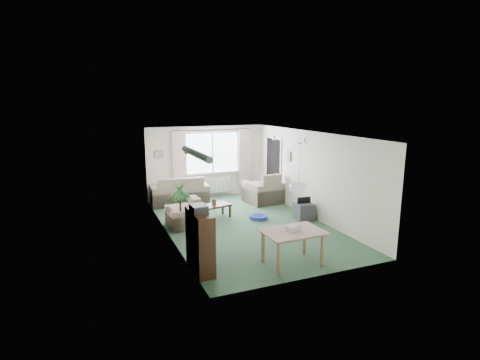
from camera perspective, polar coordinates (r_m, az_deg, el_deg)
name	(u,v)px	position (r m, az deg, el deg)	size (l,w,h in m)	color
ground	(244,225)	(9.93, 0.66, -6.84)	(6.50, 6.50, 0.00)	#315337
window	(212,153)	(12.62, -4.25, 4.15)	(1.80, 0.03, 1.30)	white
curtain_rod	(213,130)	(12.47, -4.19, 7.62)	(2.60, 0.03, 0.03)	black
curtain_left	(180,162)	(12.25, -9.20, 2.71)	(0.45, 0.08, 2.00)	beige
curtain_right	(245,158)	(12.96, 0.75, 3.36)	(0.45, 0.08, 2.00)	beige
radiator	(213,185)	(12.78, -4.12, -0.76)	(1.20, 0.10, 0.55)	white
doorway	(273,169)	(12.44, 5.12, 1.70)	(0.03, 0.95, 2.00)	black
pendant_lamp	(298,188)	(7.65, 8.85, -1.16)	(0.36, 0.36, 0.36)	white
tinsel_garland	(196,154)	(6.66, -6.77, 3.99)	(1.60, 1.60, 0.12)	#196626
bauble_cluster_a	(274,136)	(10.83, 5.19, 6.70)	(0.20, 0.20, 0.20)	silver
bauble_cluster_b	(306,139)	(9.94, 9.95, 6.11)	(0.20, 0.20, 0.20)	silver
wall_picture_back	(158,154)	(12.18, -12.34, 3.87)	(0.28, 0.03, 0.22)	brown
wall_picture_right	(289,156)	(11.49, 7.45, 3.58)	(0.03, 0.24, 0.30)	brown
sofa	(179,190)	(12.02, -9.21, -1.48)	(1.77, 0.94, 0.89)	#BEA88F
armchair_corner	(264,187)	(12.03, 3.65, -1.14)	(1.08, 1.03, 0.97)	beige
armchair_left	(184,212)	(9.81, -8.57, -4.91)	(0.84, 0.80, 0.75)	#C8AC97
coffee_table	(215,211)	(10.46, -3.82, -4.78)	(0.85, 0.47, 0.38)	black
photo_frame	(214,202)	(10.38, -3.99, -3.36)	(0.12, 0.02, 0.16)	#4E3F28
bookshelf	(200,241)	(7.23, -6.11, -9.27)	(0.32, 0.96, 1.17)	black
hifi_box	(199,209)	(6.98, -6.31, -4.34)	(0.28, 0.35, 0.14)	#3C3B40
houseplant	(180,205)	(9.43, -9.09, -3.85)	(0.56, 0.56, 1.31)	#1C5325
dining_table	(292,248)	(7.61, 7.97, -10.22)	(1.08, 0.72, 0.68)	tan
gift_box	(293,229)	(7.47, 8.09, -7.37)	(0.25, 0.18, 0.12)	silver
tv_cube	(304,211)	(10.47, 9.67, -4.71)	(0.46, 0.50, 0.46)	#3F4045
pet_bed	(259,217)	(10.43, 2.85, -5.64)	(0.52, 0.52, 0.10)	navy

